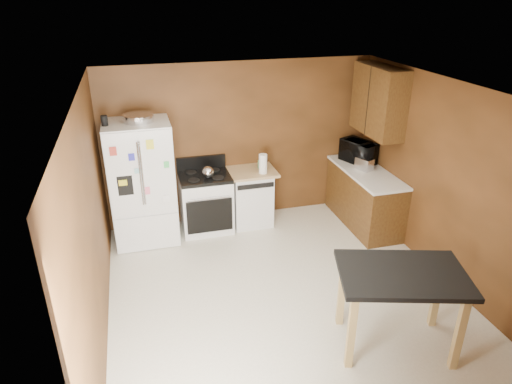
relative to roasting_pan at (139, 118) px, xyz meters
name	(u,v)px	position (x,y,z in m)	size (l,w,h in m)	color
floor	(284,294)	(1.50, -1.89, -1.85)	(4.50, 4.50, 0.00)	white
ceiling	(291,93)	(1.50, -1.89, 0.65)	(4.50, 4.50, 0.00)	white
wall_back	(240,143)	(1.50, 0.36, -0.60)	(4.20, 4.20, 0.00)	brown
wall_front	(392,340)	(1.50, -4.14, -0.60)	(4.20, 4.20, 0.00)	brown
wall_left	(92,227)	(-0.60, -1.89, -0.60)	(4.50, 4.50, 0.00)	brown
wall_right	(448,184)	(3.60, -1.89, -0.60)	(4.50, 4.50, 0.00)	brown
roasting_pan	(139,118)	(0.00, 0.00, 0.00)	(0.41, 0.41, 0.10)	silver
pen_cup	(104,121)	(-0.44, -0.08, 0.02)	(0.09, 0.09, 0.13)	black
kettle	(208,172)	(0.90, -0.08, -0.86)	(0.18, 0.18, 0.18)	silver
paper_towel	(263,164)	(1.74, -0.08, -0.81)	(0.13, 0.13, 0.30)	white
green_canister	(261,164)	(1.78, 0.14, -0.90)	(0.11, 0.11, 0.12)	#3EA263
toaster	(364,164)	(3.28, -0.38, -0.86)	(0.16, 0.25, 0.19)	silver
microwave	(358,152)	(3.34, -0.05, -0.79)	(0.57, 0.39, 0.32)	black
refrigerator	(142,183)	(-0.05, -0.02, -0.95)	(0.90, 0.80, 1.80)	white
gas_range	(206,202)	(0.86, 0.04, -1.39)	(0.76, 0.68, 1.10)	white
dishwasher	(251,196)	(1.58, 0.06, -1.40)	(0.78, 0.63, 0.89)	white
right_cabinets	(368,169)	(3.34, -0.41, -0.94)	(0.63, 1.58, 2.45)	brown
island	(401,284)	(2.34, -3.00, -1.08)	(1.44, 1.16, 0.91)	black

